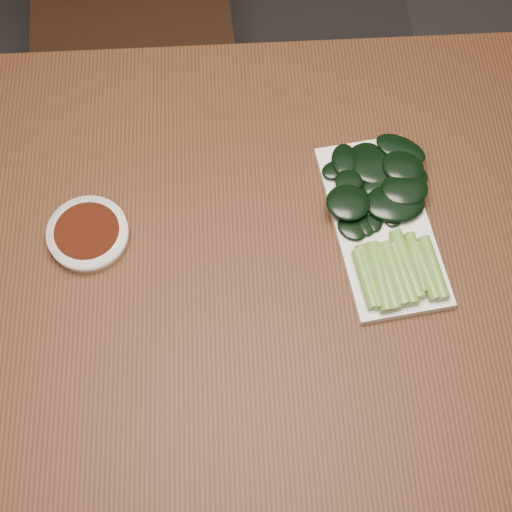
# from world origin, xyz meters

# --- Properties ---
(ground) EXTENTS (6.00, 6.00, 0.00)m
(ground) POSITION_xyz_m (0.00, 0.00, 0.00)
(ground) COLOR #2C2A2A
(ground) RESTS_ON ground
(table) EXTENTS (1.40, 0.80, 0.75)m
(table) POSITION_xyz_m (0.00, 0.00, 0.68)
(table) COLOR #442513
(table) RESTS_ON ground
(chair_far) EXTENTS (0.47, 0.47, 0.89)m
(chair_far) POSITION_xyz_m (-0.22, 0.77, 0.49)
(chair_far) COLOR black
(chair_far) RESTS_ON ground
(sauce_bowl) EXTENTS (0.11, 0.11, 0.02)m
(sauce_bowl) POSITION_xyz_m (-0.21, 0.05, 0.76)
(sauce_bowl) COLOR white
(sauce_bowl) RESTS_ON table
(serving_plate) EXTENTS (0.17, 0.29, 0.01)m
(serving_plate) POSITION_xyz_m (0.20, 0.05, 0.76)
(serving_plate) COLOR white
(serving_plate) RESTS_ON table
(gai_lan) EXTENTS (0.17, 0.29, 0.02)m
(gai_lan) POSITION_xyz_m (0.21, 0.05, 0.77)
(gai_lan) COLOR olive
(gai_lan) RESTS_ON serving_plate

